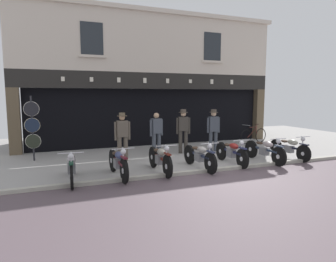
{
  "coord_description": "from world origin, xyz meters",
  "views": [
    {
      "loc": [
        -4.35,
        -7.57,
        2.32
      ],
      "look_at": [
        -0.4,
        2.54,
        0.99
      ],
      "focal_mm": 31.53,
      "sensor_mm": 36.0,
      "label": 1
    }
  ],
  "objects": [
    {
      "name": "salesman_left",
      "position": [
        -2.12,
        2.52,
        0.95
      ],
      "size": [
        0.56,
        0.34,
        1.7
      ],
      "rotation": [
        0.0,
        0.0,
        3.1
      ],
      "color": "brown",
      "rests_on": "ground"
    },
    {
      "name": "motorcycle_left",
      "position": [
        -2.69,
        0.53,
        0.44
      ],
      "size": [
        0.62,
        2.02,
        0.94
      ],
      "rotation": [
        0.0,
        0.0,
        3.18
      ],
      "color": "black",
      "rests_on": "ground"
    },
    {
      "name": "ground",
      "position": [
        0.0,
        -0.98,
        -0.04
      ],
      "size": [
        23.96,
        22.0,
        0.18
      ],
      "color": "#9C9894"
    },
    {
      "name": "motorcycle_right",
      "position": [
        2.44,
        0.58,
        0.43
      ],
      "size": [
        0.62,
        2.1,
        0.92
      ],
      "rotation": [
        0.0,
        0.0,
        3.14
      ],
      "color": "black",
      "rests_on": "ground"
    },
    {
      "name": "salesman_right",
      "position": [
        0.45,
        3.04,
        0.98
      ],
      "size": [
        0.55,
        0.36,
        1.75
      ],
      "rotation": [
        0.0,
        0.0,
        2.89
      ],
      "color": "#38332D",
      "rests_on": "ground"
    },
    {
      "name": "tyre_sign_pole",
      "position": [
        -5.04,
        3.72,
        1.25
      ],
      "size": [
        0.52,
        0.06,
        2.29
      ],
      "color": "#232328",
      "rests_on": "ground"
    },
    {
      "name": "motorcycle_center",
      "position": [
        -0.11,
        0.53,
        0.43
      ],
      "size": [
        0.62,
        2.02,
        0.92
      ],
      "rotation": [
        0.0,
        0.0,
        3.17
      ],
      "color": "black",
      "rests_on": "ground"
    },
    {
      "name": "shop_facade",
      "position": [
        0.0,
        7.03,
        1.67
      ],
      "size": [
        12.26,
        4.42,
        6.05
      ],
      "color": "black",
      "rests_on": "ground"
    },
    {
      "name": "motorcycle_far_right",
      "position": [
        3.65,
        0.69,
        0.41
      ],
      "size": [
        0.62,
        1.99,
        0.91
      ],
      "rotation": [
        0.0,
        0.0,
        3.13
      ],
      "color": "black",
      "rests_on": "ground"
    },
    {
      "name": "motorcycle_far_left",
      "position": [
        -3.95,
        0.54,
        0.42
      ],
      "size": [
        0.62,
        2.03,
        0.91
      ],
      "rotation": [
        0.0,
        0.0,
        3.08
      ],
      "color": "black",
      "rests_on": "ground"
    },
    {
      "name": "assistant_far_right",
      "position": [
        1.79,
        2.99,
        0.97
      ],
      "size": [
        0.56,
        0.36,
        1.73
      ],
      "rotation": [
        0.0,
        0.0,
        3.02
      ],
      "color": "#3D424C",
      "rests_on": "ground"
    },
    {
      "name": "leaning_bicycle",
      "position": [
        4.69,
        4.12,
        0.37
      ],
      "size": [
        1.69,
        0.5,
        0.94
      ],
      "rotation": [
        0.0,
        0.0,
        1.73
      ],
      "color": "black",
      "rests_on": "ground"
    },
    {
      "name": "shopkeeper_center",
      "position": [
        -0.72,
        2.92,
        0.91
      ],
      "size": [
        0.55,
        0.3,
        1.65
      ],
      "rotation": [
        0.0,
        0.0,
        3.35
      ],
      "color": "#3D424C",
      "rests_on": "ground"
    },
    {
      "name": "motorcycle_center_right",
      "position": [
        1.17,
        0.7,
        0.42
      ],
      "size": [
        0.62,
        2.02,
        0.91
      ],
      "rotation": [
        0.0,
        0.0,
        3.09
      ],
      "color": "black",
      "rests_on": "ground"
    },
    {
      "name": "motorcycle_center_left",
      "position": [
        -1.42,
        0.59,
        0.43
      ],
      "size": [
        0.62,
        2.01,
        0.93
      ],
      "rotation": [
        0.0,
        0.0,
        3.13
      ],
      "color": "black",
      "rests_on": "ground"
    },
    {
      "name": "advert_board_near",
      "position": [
        3.27,
        5.4,
        1.85
      ],
      "size": [
        0.79,
        0.03,
        1.01
      ],
      "color": "beige"
    }
  ]
}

